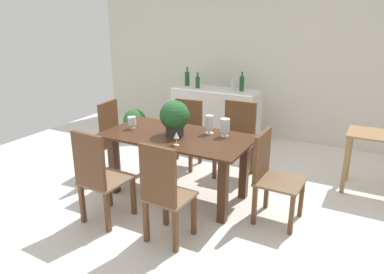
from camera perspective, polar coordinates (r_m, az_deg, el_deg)
name	(u,v)px	position (r m, az deg, el deg)	size (l,w,h in m)	color
ground_plane	(184,190)	(4.62, -1.33, -8.30)	(7.04, 7.04, 0.00)	silver
back_wall	(256,62)	(6.55, 10.05, 11.46)	(6.40, 0.10, 2.60)	beige
dining_table	(178,148)	(4.27, -2.24, -1.71)	(1.72, 0.91, 0.77)	#422616
chair_far_left	(186,129)	(5.24, -0.95, 1.23)	(0.49, 0.47, 0.94)	brown
chair_far_right	(237,135)	(4.92, 7.08, 0.26)	(0.49, 0.46, 1.00)	brown
chair_foot_end	(271,172)	(3.90, 12.24, -5.41)	(0.47, 0.48, 0.96)	brown
chair_near_left	(98,175)	(3.83, -14.47, -5.74)	(0.45, 0.50, 1.02)	brown
chair_head_end	(104,137)	(4.93, -13.56, 0.05)	(0.45, 0.44, 1.04)	brown
chair_near_right	(164,191)	(3.40, -4.42, -8.41)	(0.42, 0.42, 1.02)	brown
flower_centerpiece	(175,117)	(4.16, -2.75, 3.16)	(0.34, 0.34, 0.41)	#333338
crystal_vase_left	(225,126)	(4.15, 5.19, 1.73)	(0.11, 0.11, 0.21)	silver
crystal_vase_center_near	(209,123)	(4.24, 2.75, 2.20)	(0.10, 0.10, 0.22)	silver
crystal_vase_right	(132,121)	(4.49, -9.39, 2.43)	(0.10, 0.10, 0.15)	silver
wine_glass	(176,136)	(3.87, -2.46, 0.16)	(0.06, 0.06, 0.15)	silver
kitchen_counter	(216,117)	(6.11, 3.73, 3.18)	(1.42, 0.53, 0.93)	silver
wine_bottle_tall	(198,82)	(6.09, 0.89, 8.62)	(0.07, 0.07, 0.26)	#194C1E
wine_bottle_dark	(233,85)	(5.87, 6.46, 8.07)	(0.07, 0.07, 0.25)	#B2BFB7
wine_bottle_green	(242,83)	(5.89, 7.80, 8.32)	(0.07, 0.07, 0.31)	#194C1E
wine_bottle_amber	(187,78)	(6.29, -0.76, 9.16)	(0.08, 0.08, 0.32)	#194C1E
side_table	(377,149)	(4.89, 26.94, -1.64)	(0.69, 0.50, 0.75)	olive
potted_plant_floor	(135,124)	(6.41, -8.92, 2.06)	(0.41, 0.41, 0.54)	#9E9384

